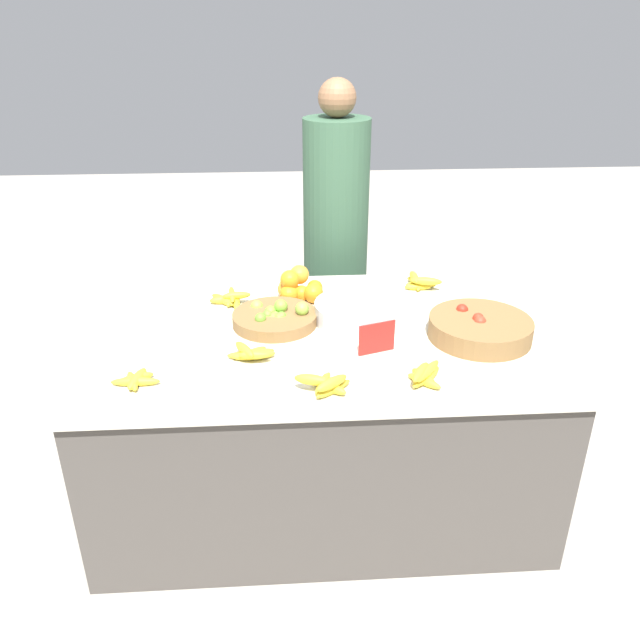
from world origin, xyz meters
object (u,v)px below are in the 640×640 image
at_px(price_sign, 377,338).
at_px(tomato_basket, 480,328).
at_px(metal_bowl, 357,312).
at_px(vendor_person, 335,248).
at_px(lime_bowl, 275,318).

bearing_deg(price_sign, tomato_basket, -5.89).
height_order(metal_bowl, price_sign, price_sign).
xyz_separation_m(tomato_basket, vendor_person, (-0.45, 1.04, -0.04)).
height_order(lime_bowl, vendor_person, vendor_person).
relative_size(metal_bowl, vendor_person, 0.22).
height_order(lime_bowl, metal_bowl, lime_bowl).
relative_size(price_sign, vendor_person, 0.09).
bearing_deg(lime_bowl, vendor_person, 70.25).
relative_size(metal_bowl, price_sign, 2.49).
height_order(lime_bowl, price_sign, price_sign).
bearing_deg(metal_bowl, vendor_person, 90.52).
distance_m(tomato_basket, price_sign, 0.41).
bearing_deg(price_sign, vendor_person, 73.89).
bearing_deg(vendor_person, price_sign, -87.56).
relative_size(lime_bowl, price_sign, 2.47).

